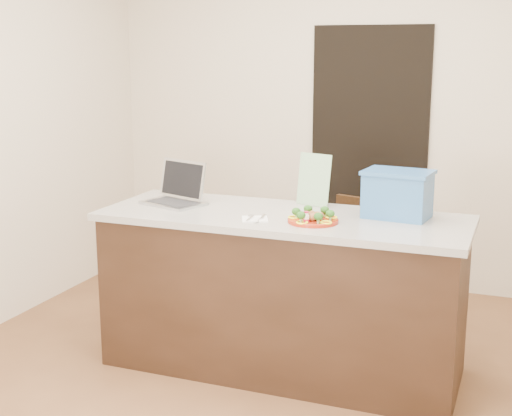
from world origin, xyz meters
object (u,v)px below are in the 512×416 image
at_px(island, 282,292).
at_px(laptop, 178,192).
at_px(plate, 313,220).
at_px(yogurt_bottle, 306,219).
at_px(blue_box, 398,194).
at_px(napkin, 255,219).
at_px(chair, 357,254).

xyz_separation_m(island, laptop, (-0.69, 0.07, 0.53)).
bearing_deg(plate, yogurt_bottle, -106.04).
bearing_deg(yogurt_bottle, blue_box, 39.56).
bearing_deg(island, blue_box, 14.79).
height_order(napkin, blue_box, blue_box).
relative_size(napkin, laptop, 0.34).
xyz_separation_m(napkin, yogurt_bottle, (0.29, -0.01, 0.03)).
bearing_deg(laptop, napkin, -3.19).
relative_size(laptop, blue_box, 1.06).
bearing_deg(chair, island, -87.91).
relative_size(napkin, chair, 0.16).
relative_size(laptop, chair, 0.48).
relative_size(napkin, yogurt_bottle, 1.91).
relative_size(island, laptop, 5.02).
height_order(laptop, chair, laptop).
distance_m(plate, yogurt_bottle, 0.07).
xyz_separation_m(island, plate, (0.21, -0.12, 0.47)).
distance_m(blue_box, chair, 0.98).
bearing_deg(chair, napkin, -90.87).
height_order(blue_box, chair, blue_box).
bearing_deg(laptop, blue_box, 22.75).
xyz_separation_m(blue_box, chair, (-0.38, 0.70, -0.57)).
bearing_deg(island, yogurt_bottle, -43.36).
relative_size(yogurt_bottle, chair, 0.09).
xyz_separation_m(island, blue_box, (0.61, 0.16, 0.59)).
bearing_deg(laptop, chair, 59.55).
bearing_deg(plate, chair, 88.92).
distance_m(napkin, chair, 1.17).
xyz_separation_m(napkin, chair, (0.33, 1.03, -0.44)).
relative_size(napkin, blue_box, 0.36).
bearing_deg(napkin, chair, 72.16).
height_order(plate, laptop, laptop).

